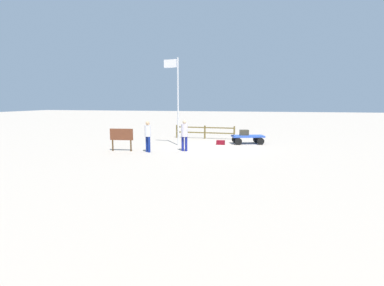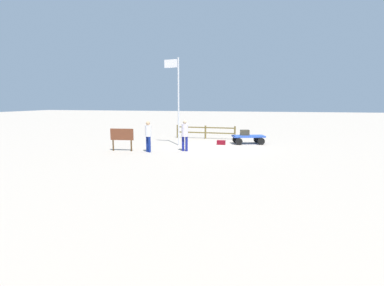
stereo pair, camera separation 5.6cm
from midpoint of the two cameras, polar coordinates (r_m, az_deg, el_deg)
The scene contains 9 objects.
ground_plane at distance 18.15m, azimuth 4.42°, elevation -0.72°, with size 120.00×120.00×0.00m, color #B8A897.
luggage_cart at distance 19.62m, azimuth 10.36°, elevation 1.02°, with size 2.20×1.57×0.54m.
suitcase_grey at distance 19.70m, azimuth 9.77°, elevation 1.97°, with size 0.63×0.51×0.35m.
suitcase_dark at distance 19.10m, azimuth 5.36°, elevation 0.10°, with size 0.52×0.35×0.26m.
worker_lead at distance 16.45m, azimuth -1.55°, elevation 1.88°, with size 0.37×0.37×1.70m.
worker_trailing at distance 16.29m, azimuth -8.47°, elevation 1.66°, with size 0.47×0.47×1.67m.
flagpole at distance 18.57m, azimuth -3.03°, elevation 9.07°, with size 0.95×0.18×5.31m.
signboard at distance 16.93m, azimuth -13.30°, elevation 1.31°, with size 1.30×0.19×1.24m.
wooden_fence at distance 22.00m, azimuth 2.37°, elevation 2.29°, with size 4.42×0.30×0.95m.
Camera 1 is at (-2.69, 17.74, 2.75)m, focal length 28.17 mm.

